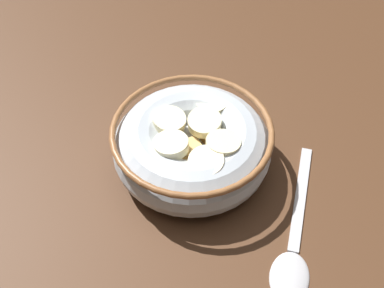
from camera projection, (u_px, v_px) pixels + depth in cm
name	position (u px, v px, depth cm)	size (l,w,h in cm)	color
ground_plane	(192.00, 170.00, 50.64)	(127.90, 127.90, 2.00)	#472B19
cereal_bowl	(192.00, 145.00, 47.71)	(15.27, 15.27, 5.57)	#B2BCC6
spoon	(293.00, 253.00, 42.99)	(10.92, 15.36, 0.80)	#B7B7BC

